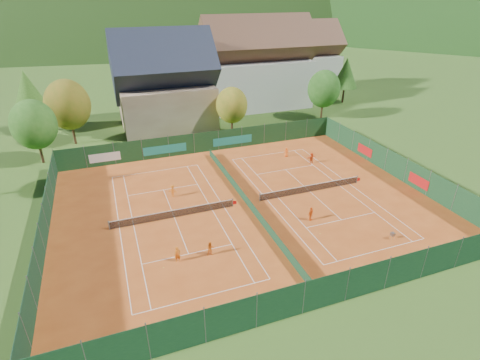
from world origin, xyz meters
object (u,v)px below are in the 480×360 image
Objects in this scene: hotel_block_a at (256,68)px; hotel_block_b at (300,62)px; chalet at (165,87)px; player_right_near at (311,214)px; player_left_near at (178,254)px; ball_hopper at (393,234)px; player_right_far_b at (311,158)px; player_left_mid at (211,249)px; player_right_far_a at (286,152)px; player_left_far at (173,191)px.

hotel_block_a is 16.14m from hotel_block_b.
chalet reaches higher than hotel_block_b.
player_right_near is (-25.04, -49.31, -5.85)m from hotel_block_b.
chalet reaches higher than player_left_near.
hotel_block_b is at bearing 70.48° from ball_hopper.
hotel_block_a reaches higher than player_right_near.
player_right_far_b is at bearing -56.37° from chalet.
hotel_block_a is 27.00× the size of ball_hopper.
player_right_far_a is at bearing 44.24° from player_left_mid.
player_right_near is (-11.04, -41.31, -6.62)m from hotel_block_a.
player_left_near is at bearing 113.83° from player_left_far.
player_left_mid reaches higher than ball_hopper.
player_left_far reaches higher than ball_hopper.
player_left_far is (1.85, 11.56, -0.04)m from player_left_near.
player_left_near is at bearing 169.09° from ball_hopper.
ball_hopper is 0.60× the size of player_right_far_a.
player_right_far_a is (-0.52, 21.17, 0.11)m from ball_hopper.
chalet is 0.75× the size of hotel_block_a.
hotel_block_a is at bearing 57.99° from player_left_near.
player_left_near is at bearing -99.32° from chalet.
hotel_block_a is at bearing 83.37° from ball_hopper.
player_left_near is 1.07× the size of player_left_mid.
player_left_near is at bearing 157.42° from player_right_near.
chalet is 0.94× the size of hotel_block_b.
player_left_far reaches higher than player_left_mid.
chalet reaches higher than player_left_mid.
chalet is at bearing 108.35° from ball_hopper.
player_right_near reaches higher than ball_hopper.
player_left_near is 2.91m from player_left_mid.
player_right_near is (11.14, 1.91, 0.06)m from player_left_mid.
ball_hopper is 17.12m from player_left_mid.
player_left_near is at bearing -120.21° from hotel_block_a.
hotel_block_b is 12.02× the size of player_left_far.
player_right_near is at bearing 174.14° from player_left_far.
player_right_near is at bearing 80.80° from player_right_far_a.
player_left_far reaches higher than player_right_far_a.
chalet is 10.58× the size of player_right_near.
chalet is 38.03m from player_left_near.
hotel_block_b is 64.58m from player_left_near.
player_right_far_b is (21.30, 14.21, -0.01)m from player_left_near.
player_left_far is at bearing 139.22° from ball_hopper.
hotel_block_a is at bearing 17.53° from chalet.
hotel_block_b is 11.52× the size of player_right_far_b.
player_left_mid is at bearing -125.23° from hotel_block_b.
player_left_mid is 11.30m from player_right_near.
chalet is at bearing -47.70° from player_right_far_a.
hotel_block_a is 50.29m from player_left_near.
player_left_far is at bearing 79.12° from player_left_near.
player_left_near is at bearing 51.07° from player_right_far_a.
player_right_far_a is (-5.96, -25.69, -6.71)m from hotel_block_a.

